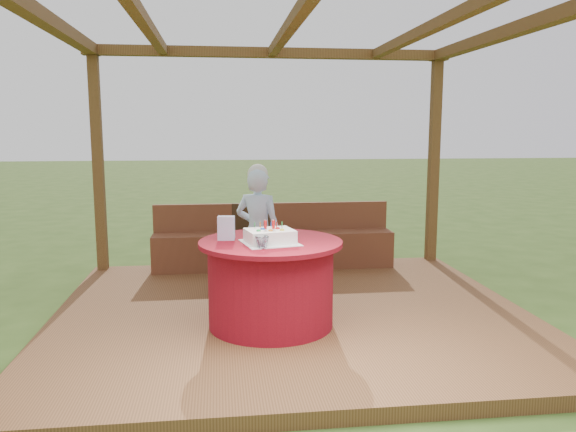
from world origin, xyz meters
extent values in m
plane|color=#33501A|center=(0.00, 0.00, 0.00)|extent=(60.00, 60.00, 0.00)
cube|color=brown|center=(0.00, 0.00, 0.06)|extent=(4.50, 4.00, 0.12)
cube|color=brown|center=(-2.13, 1.88, 1.42)|extent=(0.12, 0.12, 2.60)
cube|color=brown|center=(2.13, 1.88, 1.42)|extent=(0.12, 0.12, 2.60)
cube|color=brown|center=(0.00, 1.88, 2.78)|extent=(4.50, 0.14, 0.12)
cube|color=brown|center=(-2.13, 0.00, 2.78)|extent=(0.14, 4.00, 0.12)
cube|color=brown|center=(2.13, 0.00, 2.78)|extent=(0.14, 4.00, 0.12)
cube|color=brown|center=(-1.30, 0.00, 2.78)|extent=(0.10, 3.70, 0.10)
cube|color=brown|center=(0.00, 0.00, 2.78)|extent=(0.10, 3.70, 0.10)
cube|color=brown|center=(1.30, 0.00, 2.78)|extent=(0.10, 3.70, 0.10)
cube|color=brown|center=(0.00, 1.70, 0.34)|extent=(3.00, 0.42, 0.45)
cube|color=brown|center=(0.00, 1.88, 0.75)|extent=(3.00, 0.06, 0.35)
cylinder|color=maroon|center=(-0.23, -0.40, 0.48)|extent=(1.10, 1.10, 0.73)
cylinder|color=maroon|center=(-0.23, -0.40, 0.87)|extent=(1.26, 1.26, 0.04)
cube|color=#321F10|center=(-0.38, 0.77, 0.58)|extent=(0.58, 0.58, 0.05)
cylinder|color=#321F10|center=(-0.61, 0.65, 0.35)|extent=(0.04, 0.04, 0.46)
cylinder|color=#321F10|center=(-0.26, 0.53, 0.35)|extent=(0.04, 0.04, 0.46)
cylinder|color=#321F10|center=(-0.50, 1.00, 0.35)|extent=(0.04, 0.04, 0.46)
cylinder|color=#321F10|center=(-0.15, 0.88, 0.35)|extent=(0.04, 0.04, 0.46)
cube|color=#321F10|center=(-0.31, 0.97, 0.81)|extent=(0.45, 0.19, 0.45)
imported|color=#ABDAFF|center=(-0.28, 0.56, 0.79)|extent=(0.57, 0.49, 1.33)
sphere|color=white|center=(-0.28, 0.56, 1.39)|extent=(0.21, 0.21, 0.21)
cube|color=white|center=(-0.25, -0.51, 0.89)|extent=(0.53, 0.53, 0.01)
cube|color=white|center=(-0.25, -0.51, 0.95)|extent=(0.45, 0.39, 0.11)
cylinder|color=red|center=(-0.29, -0.47, 1.04)|extent=(0.03, 0.03, 0.08)
cylinder|color=red|center=(-0.22, -0.47, 1.04)|extent=(0.03, 0.03, 0.08)
sphere|color=green|center=(-0.35, -0.57, 1.02)|extent=(0.04, 0.04, 0.04)
sphere|color=orange|center=(-0.25, -0.58, 1.02)|extent=(0.04, 0.04, 0.04)
sphere|color=yellow|center=(-0.15, -0.56, 1.02)|extent=(0.04, 0.04, 0.04)
sphere|color=blue|center=(-0.31, -0.49, 1.02)|extent=(0.04, 0.04, 0.04)
sphere|color=red|center=(-0.18, -0.48, 1.02)|extent=(0.04, 0.04, 0.04)
cube|color=pink|center=(-0.62, -0.32, 0.99)|extent=(0.16, 0.11, 0.21)
imported|color=white|center=(-0.33, -0.73, 0.94)|extent=(0.13, 0.13, 0.10)
camera|label=1|loc=(-0.68, -5.20, 1.84)|focal=35.00mm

